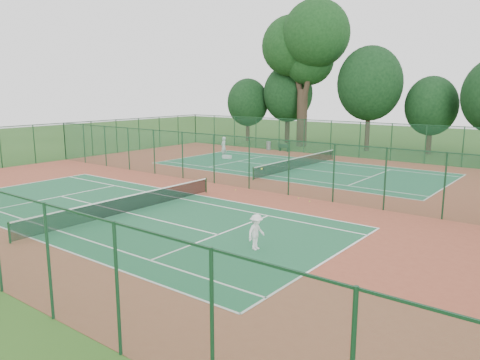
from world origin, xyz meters
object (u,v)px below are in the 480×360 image
(player_near, at_px, (256,232))
(trash_bin, at_px, (269,146))
(player_far, at_px, (224,147))
(kit_bag, at_px, (227,157))
(big_tree, at_px, (306,44))
(bench, at_px, (284,147))

(player_near, height_order, trash_bin, player_near)
(player_far, xyz_separation_m, kit_bag, (1.03, -0.71, -0.83))
(trash_bin, relative_size, big_tree, 0.06)
(player_near, distance_m, trash_bin, 32.42)
(player_near, xyz_separation_m, kit_bag, (-17.23, 19.34, -0.60))
(bench, bearing_deg, trash_bin, -177.36)
(player_far, distance_m, big_tree, 16.45)
(player_near, height_order, big_tree, big_tree)
(player_far, relative_size, trash_bin, 2.13)
(player_near, distance_m, big_tree, 38.09)
(trash_bin, height_order, kit_bag, trash_bin)
(big_tree, bearing_deg, kit_bag, -92.99)
(trash_bin, bearing_deg, bench, -1.84)
(player_near, distance_m, bench, 31.33)
(kit_bag, bearing_deg, bench, 67.26)
(player_near, xyz_separation_m, trash_bin, (-17.72, 27.15, -0.30))
(player_far, xyz_separation_m, bench, (2.51, 7.04, -0.57))
(bench, bearing_deg, player_near, -55.35)
(trash_bin, distance_m, bench, 1.98)
(kit_bag, bearing_deg, player_near, -60.20)
(big_tree, bearing_deg, bench, -81.85)
(player_near, height_order, player_far, player_far)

